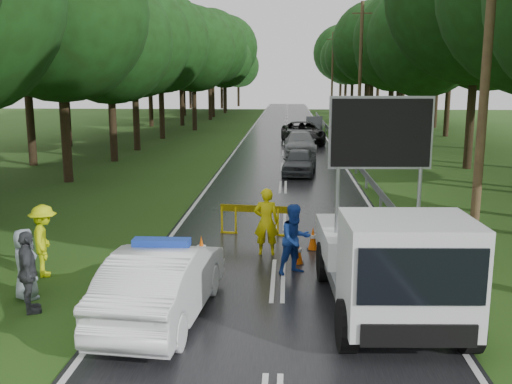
# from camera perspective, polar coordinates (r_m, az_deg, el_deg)

# --- Properties ---
(ground) EXTENTS (160.00, 160.00, 0.00)m
(ground) POSITION_cam_1_polar(r_m,az_deg,el_deg) (13.90, 2.22, -8.80)
(ground) COLOR #254212
(ground) RESTS_ON ground
(road) EXTENTS (7.00, 140.00, 0.02)m
(road) POSITION_cam_1_polar(r_m,az_deg,el_deg) (43.32, 2.94, 4.91)
(road) COLOR black
(road) RESTS_ON ground
(guardrail) EXTENTS (0.12, 60.06, 0.70)m
(guardrail) POSITION_cam_1_polar(r_m,az_deg,el_deg) (43.08, 7.90, 5.50)
(guardrail) COLOR gray
(guardrail) RESTS_ON ground
(utility_pole_near) EXTENTS (1.40, 0.24, 10.00)m
(utility_pole_near) POSITION_cam_1_polar(r_m,az_deg,el_deg) (15.87, 22.04, 11.53)
(utility_pole_near) COLOR #4D3324
(utility_pole_near) RESTS_ON ground
(utility_pole_mid) EXTENTS (1.40, 0.24, 10.00)m
(utility_pole_mid) POSITION_cam_1_polar(r_m,az_deg,el_deg) (41.37, 10.37, 11.46)
(utility_pole_mid) COLOR #4D3324
(utility_pole_mid) RESTS_ON ground
(utility_pole_far) EXTENTS (1.40, 0.24, 10.00)m
(utility_pole_far) POSITION_cam_1_polar(r_m,az_deg,el_deg) (67.25, 7.63, 11.38)
(utility_pole_far) COLOR #4D3324
(utility_pole_far) RESTS_ON ground
(police_sedan) EXTENTS (1.99, 4.70, 1.66)m
(police_sedan) POSITION_cam_1_polar(r_m,az_deg,el_deg) (11.70, -9.30, -8.91)
(police_sedan) COLOR white
(police_sedan) RESTS_ON ground
(work_truck) EXTENTS (2.68, 5.57, 4.35)m
(work_truck) POSITION_cam_1_polar(r_m,az_deg,el_deg) (11.82, 13.26, -6.71)
(work_truck) COLOR gray
(work_truck) RESTS_ON ground
(barrier) EXTENTS (2.28, 0.34, 0.95)m
(barrier) POSITION_cam_1_polar(r_m,az_deg,el_deg) (17.56, 0.07, -2.08)
(barrier) COLOR yellow
(barrier) RESTS_ON ground
(officer) EXTENTS (0.70, 0.47, 1.87)m
(officer) POSITION_cam_1_polar(r_m,az_deg,el_deg) (15.55, 1.02, -3.00)
(officer) COLOR yellow
(officer) RESTS_ON ground
(civilian) EXTENTS (1.08, 1.02, 1.76)m
(civilian) POSITION_cam_1_polar(r_m,az_deg,el_deg) (14.10, 3.94, -4.75)
(civilian) COLOR #183B9D
(civilian) RESTS_ON ground
(bystander_left) EXTENTS (1.02, 1.31, 1.78)m
(bystander_left) POSITION_cam_1_polar(r_m,az_deg,el_deg) (14.85, -20.43, -4.59)
(bystander_left) COLOR #CDE10C
(bystander_left) RESTS_ON ground
(bystander_mid) EXTENTS (0.84, 1.10, 1.73)m
(bystander_mid) POSITION_cam_1_polar(r_m,az_deg,el_deg) (12.68, -21.83, -7.47)
(bystander_mid) COLOR #3B3C42
(bystander_mid) RESTS_ON ground
(bystander_right) EXTENTS (0.90, 0.91, 1.59)m
(bystander_right) POSITION_cam_1_polar(r_m,az_deg,el_deg) (13.48, -22.10, -6.72)
(bystander_right) COLOR #8793A2
(bystander_right) RESTS_ON ground
(queue_car_first) EXTENTS (1.94, 4.00, 1.32)m
(queue_car_first) POSITION_cam_1_polar(r_m,az_deg,el_deg) (28.94, 4.38, 3.04)
(queue_car_first) COLOR #3B3E43
(queue_car_first) RESTS_ON ground
(queue_car_second) EXTENTS (2.01, 4.91, 1.42)m
(queue_car_second) POSITION_cam_1_polar(r_m,az_deg,el_deg) (37.12, 4.44, 4.92)
(queue_car_second) COLOR gray
(queue_car_second) RESTS_ON ground
(queue_car_third) EXTENTS (3.43, 6.19, 1.64)m
(queue_car_third) POSITION_cam_1_polar(r_m,az_deg,el_deg) (43.08, 4.70, 5.93)
(queue_car_third) COLOR black
(queue_car_third) RESTS_ON ground
(queue_car_fourth) EXTENTS (1.73, 4.34, 1.40)m
(queue_car_fourth) POSITION_cam_1_polar(r_m,az_deg,el_deg) (52.77, 5.85, 6.75)
(queue_car_fourth) COLOR #404348
(queue_car_fourth) RESTS_ON ground
(cone_near_left) EXTENTS (0.31, 0.31, 0.67)m
(cone_near_left) POSITION_cam_1_polar(r_m,az_deg,el_deg) (13.37, -13.19, -8.45)
(cone_near_left) COLOR black
(cone_near_left) RESTS_ON ground
(cone_center) EXTENTS (0.31, 0.31, 0.65)m
(cone_center) POSITION_cam_1_polar(r_m,az_deg,el_deg) (14.97, 4.24, -6.06)
(cone_center) COLOR black
(cone_center) RESTS_ON ground
(cone_far) EXTENTS (0.32, 0.32, 0.69)m
(cone_far) POSITION_cam_1_polar(r_m,az_deg,el_deg) (16.19, 5.71, -4.69)
(cone_far) COLOR black
(cone_far) RESTS_ON ground
(cone_left_mid) EXTENTS (0.39, 0.39, 0.82)m
(cone_left_mid) POSITION_cam_1_polar(r_m,az_deg,el_deg) (14.86, -5.48, -5.90)
(cone_left_mid) COLOR black
(cone_left_mid) RESTS_ON ground
(cone_right) EXTENTS (0.36, 0.36, 0.76)m
(cone_right) POSITION_cam_1_polar(r_m,az_deg,el_deg) (15.56, 15.39, -5.58)
(cone_right) COLOR black
(cone_right) RESTS_ON ground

